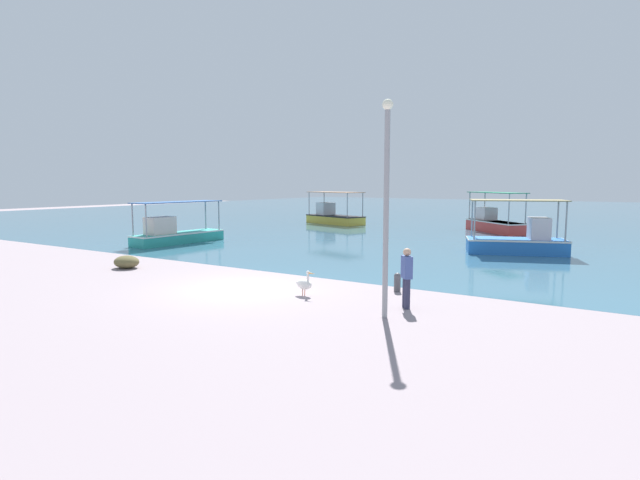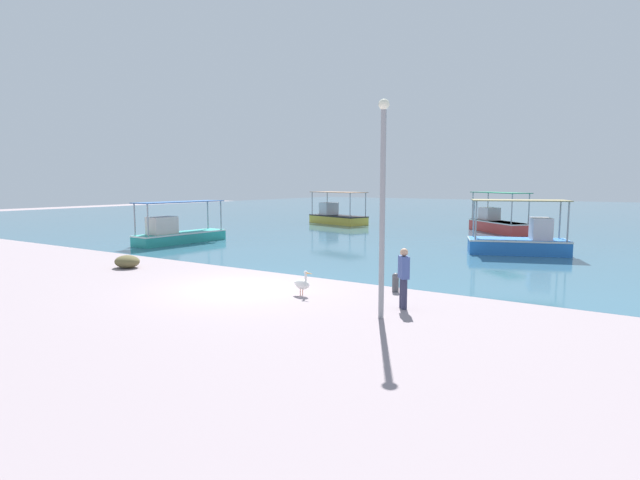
# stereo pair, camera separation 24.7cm
# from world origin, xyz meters

# --- Properties ---
(ground) EXTENTS (120.00, 120.00, 0.00)m
(ground) POSITION_xyz_m (0.00, 0.00, 0.00)
(ground) COLOR gray
(harbor_water) EXTENTS (110.00, 90.00, 0.00)m
(harbor_water) POSITION_xyz_m (0.00, 48.00, 0.00)
(harbor_water) COLOR #39677F
(harbor_water) RESTS_ON ground
(fishing_boat_far_right) EXTENTS (5.00, 4.98, 2.81)m
(fishing_boat_far_right) POSITION_xyz_m (2.54, 24.13, 0.67)
(fishing_boat_far_right) COLOR #D03E39
(fishing_boat_far_right) RESTS_ON harbor_water
(fishing_boat_center) EXTENTS (5.01, 3.35, 2.65)m
(fishing_boat_center) POSITION_xyz_m (6.18, 13.64, 0.64)
(fishing_boat_center) COLOR blue
(fishing_boat_center) RESTS_ON harbor_water
(fishing_boat_outer) EXTENTS (5.84, 3.63, 2.71)m
(fishing_boat_outer) POSITION_xyz_m (-10.78, 24.32, 0.64)
(fishing_boat_outer) COLOR gold
(fishing_boat_outer) RESTS_ON harbor_water
(fishing_boat_near_left) EXTENTS (1.81, 5.80, 2.41)m
(fishing_boat_near_left) POSITION_xyz_m (-11.35, 7.41, 0.61)
(fishing_boat_near_left) COLOR teal
(fishing_boat_near_left) RESTS_ON harbor_water
(pelican) EXTENTS (0.80, 0.37, 0.80)m
(pelican) POSITION_xyz_m (2.39, 0.30, 0.38)
(pelican) COLOR #E0997A
(pelican) RESTS_ON ground
(lamp_post) EXTENTS (0.28, 0.28, 5.55)m
(lamp_post) POSITION_xyz_m (5.56, -0.68, 3.13)
(lamp_post) COLOR gray
(lamp_post) RESTS_ON ground
(mooring_bollard) EXTENTS (0.22, 0.22, 0.61)m
(mooring_bollard) POSITION_xyz_m (4.60, 2.36, 0.33)
(mooring_bollard) COLOR #47474C
(mooring_bollard) RESTS_ON ground
(fisherman_standing) EXTENTS (0.43, 0.45, 1.69)m
(fisherman_standing) POSITION_xyz_m (5.66, 0.52, 0.91)
(fisherman_standing) COLOR #2E2F4A
(fisherman_standing) RESTS_ON ground
(net_pile) EXTENTS (1.09, 0.92, 0.52)m
(net_pile) POSITION_xyz_m (-6.56, 0.55, 0.26)
(net_pile) COLOR brown
(net_pile) RESTS_ON ground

